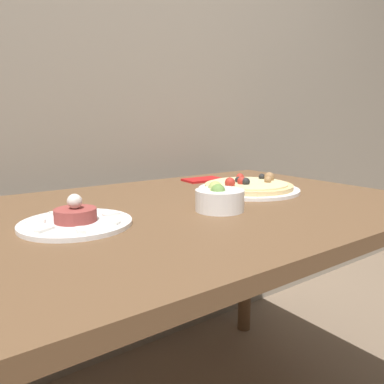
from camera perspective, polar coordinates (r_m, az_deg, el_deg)
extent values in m
cube|color=gray|center=(1.52, -14.13, 22.54)|extent=(8.00, 0.05, 2.60)
cube|color=brown|center=(1.02, -0.68, -3.01)|extent=(1.31, 0.88, 0.03)
cylinder|color=brown|center=(1.78, 8.19, -9.76)|extent=(0.06, 0.06, 0.72)
cylinder|color=white|center=(1.23, 8.60, 0.38)|extent=(0.33, 0.33, 0.01)
cylinder|color=#E5C17F|center=(1.23, 8.61, 0.91)|extent=(0.28, 0.28, 0.01)
cylinder|color=beige|center=(1.23, 8.62, 1.33)|extent=(0.25, 0.25, 0.00)
sphere|color=#B22D23|center=(1.29, 7.34, 2.27)|extent=(0.03, 0.03, 0.03)
sphere|color=black|center=(1.32, 10.59, 2.30)|extent=(0.02, 0.02, 0.02)
sphere|color=black|center=(1.23, 7.06, 1.83)|extent=(0.02, 0.02, 0.02)
sphere|color=black|center=(1.19, 8.18, 1.56)|extent=(0.03, 0.03, 0.03)
sphere|color=#B22D23|center=(1.20, 7.61, 1.66)|extent=(0.03, 0.03, 0.03)
sphere|color=#B22D23|center=(1.16, 5.81, 1.45)|extent=(0.03, 0.03, 0.03)
sphere|color=#997047|center=(1.29, 11.70, 2.24)|extent=(0.03, 0.03, 0.03)
sphere|color=#997047|center=(1.24, 11.48, 1.80)|extent=(0.02, 0.02, 0.02)
cylinder|color=white|center=(0.86, -17.26, -4.59)|extent=(0.24, 0.24, 0.01)
cylinder|color=#933D38|center=(0.86, -17.33, -3.35)|extent=(0.09, 0.09, 0.03)
sphere|color=silver|center=(0.85, -17.45, -1.35)|extent=(0.03, 0.03, 0.03)
cube|color=white|center=(0.89, -12.18, -3.34)|extent=(0.04, 0.02, 0.01)
cube|color=white|center=(0.94, -15.57, -2.77)|extent=(0.04, 0.04, 0.01)
cube|color=white|center=(0.93, -20.01, -3.12)|extent=(0.02, 0.04, 0.01)
cube|color=white|center=(0.87, -22.75, -4.19)|extent=(0.04, 0.03, 0.01)
cube|color=white|center=(0.80, -21.54, -5.34)|extent=(0.04, 0.03, 0.01)
cube|color=white|center=(0.78, -16.64, -5.57)|extent=(0.02, 0.04, 0.01)
cube|color=white|center=(0.82, -12.33, -4.58)|extent=(0.04, 0.04, 0.01)
cylinder|color=white|center=(0.96, 4.23, -1.25)|extent=(0.13, 0.13, 0.05)
sphere|color=#A3B25B|center=(0.94, 3.42, 0.01)|extent=(0.03, 0.03, 0.03)
sphere|color=#B7BC70|center=(0.95, 3.87, 0.14)|extent=(0.03, 0.03, 0.03)
sphere|color=#668E42|center=(0.94, 3.98, 0.09)|extent=(0.04, 0.04, 0.04)
sphere|color=#A3B25B|center=(0.98, 3.56, 0.55)|extent=(0.04, 0.04, 0.04)
sphere|color=#8EA34C|center=(0.96, 3.97, 0.19)|extent=(0.02, 0.02, 0.02)
sphere|color=#B7BC70|center=(0.95, 4.01, 0.21)|extent=(0.03, 0.03, 0.03)
cube|color=red|center=(1.43, 1.71, 1.90)|extent=(0.15, 0.10, 0.01)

